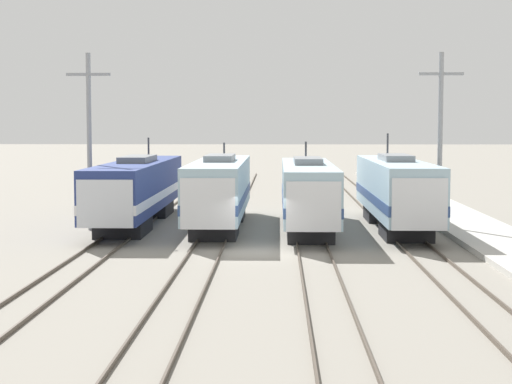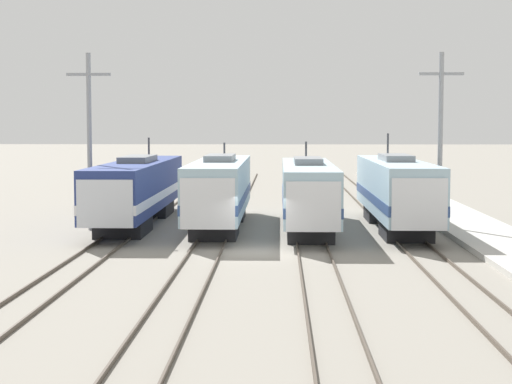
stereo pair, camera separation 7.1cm
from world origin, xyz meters
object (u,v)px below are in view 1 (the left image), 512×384
at_px(locomotive_center_left, 219,191).
at_px(locomotive_center_right, 308,194).
at_px(locomotive_far_left, 137,190).
at_px(catenary_tower_right, 440,137).
at_px(locomotive_far_right, 397,191).
at_px(catenary_tower_left, 89,137).

height_order(locomotive_center_left, locomotive_center_right, locomotive_center_right).
distance_m(locomotive_far_left, locomotive_center_left, 5.22).
relative_size(locomotive_far_left, locomotive_center_right, 1.17).
bearing_deg(locomotive_far_left, locomotive_center_right, -15.30).
bearing_deg(catenary_tower_right, locomotive_far_left, 171.83).
relative_size(locomotive_center_left, locomotive_far_right, 1.02).
relative_size(catenary_tower_left, catenary_tower_right, 1.00).
relative_size(locomotive_center_right, catenary_tower_right, 1.68).
xyz_separation_m(locomotive_center_right, catenary_tower_right, (7.22, 0.25, 3.12)).
height_order(locomotive_far_left, locomotive_far_right, locomotive_far_right).
height_order(catenary_tower_left, catenary_tower_right, same).
bearing_deg(locomotive_far_right, locomotive_center_right, -171.09).
bearing_deg(locomotive_center_left, locomotive_far_left, 161.68).
distance_m(locomotive_far_left, catenary_tower_right, 17.59).
bearing_deg(catenary_tower_right, locomotive_far_right, 166.95).
height_order(locomotive_center_left, locomotive_far_right, locomotive_far_right).
bearing_deg(locomotive_far_right, catenary_tower_right, -13.05).
height_order(locomotive_far_right, catenary_tower_right, catenary_tower_right).
bearing_deg(catenary_tower_right, locomotive_center_right, -178.00).
bearing_deg(locomotive_center_right, locomotive_far_left, 164.70).
bearing_deg(locomotive_far_left, catenary_tower_right, -8.17).
distance_m(locomotive_far_right, catenary_tower_left, 17.34).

